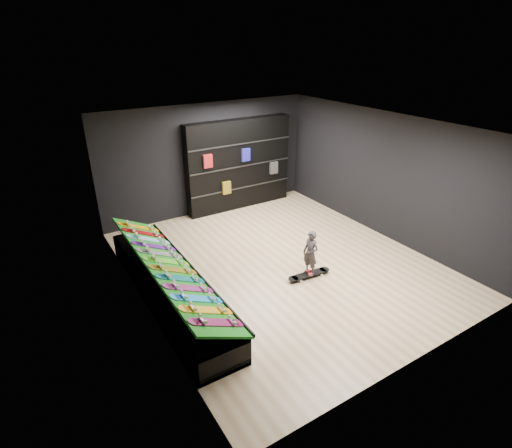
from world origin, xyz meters
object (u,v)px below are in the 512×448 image
display_rack (169,288)px  floor_skateboard (309,275)px  back_shelving (239,165)px  child (310,261)px

display_rack → floor_skateboard: (2.74, -0.79, -0.21)m
back_shelving → child: size_ratio=5.43×
floor_skateboard → display_rack: bearing=168.4°
back_shelving → child: 4.26m
display_rack → back_shelving: bearing=44.2°
child → floor_skateboard: bearing=0.0°
display_rack → floor_skateboard: size_ratio=4.59×
back_shelving → floor_skateboard: (-0.68, -4.11, -1.22)m
display_rack → back_shelving: back_shelving is taller
display_rack → floor_skateboard: display_rack is taller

